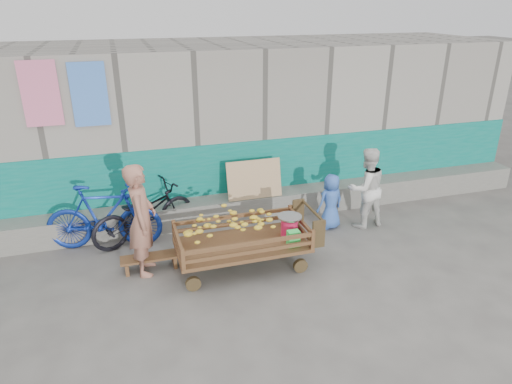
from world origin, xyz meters
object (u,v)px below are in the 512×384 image
object	(u,v)px
child	(331,202)
bicycle_dark	(144,213)
woman	(366,188)
banana_cart	(239,233)
vendor_man	(142,220)
bench	(151,259)
bicycle_blue	(104,217)

from	to	relation	value
child	bicycle_dark	distance (m)	3.22
woman	banana_cart	bearing A→B (deg)	12.40
vendor_man	child	distance (m)	3.30
banana_cart	bench	distance (m)	1.42
woman	bicycle_dark	distance (m)	3.85
banana_cart	bicycle_dark	distance (m)	1.89
child	vendor_man	bearing A→B (deg)	-2.32
bench	bicycle_dark	world-z (taller)	bicycle_dark
bench	woman	xyz separation A→B (m)	(3.80, 0.37, 0.57)
child	bicycle_dark	world-z (taller)	child
vendor_man	bicycle_blue	xyz separation A→B (m)	(-0.56, 0.92, -0.30)
banana_cart	bicycle_blue	xyz separation A→B (m)	(-1.92, 1.28, -0.06)
banana_cart	bench	bearing A→B (deg)	163.18
bench	bicycle_blue	distance (m)	1.16
woman	child	bearing A→B (deg)	-13.71
banana_cart	bench	size ratio (longest dim) A/B	2.40
vendor_man	bicycle_blue	world-z (taller)	vendor_man
woman	child	size ratio (longest dim) A/B	1.45
bicycle_dark	banana_cart	bearing A→B (deg)	-159.52
bench	banana_cart	bearing A→B (deg)	-16.82
woman	bicycle_blue	bearing A→B (deg)	-11.12
bicycle_blue	bench	bearing A→B (deg)	-133.37
bench	child	bearing A→B (deg)	8.40
banana_cart	child	world-z (taller)	child
bicycle_dark	bench	bearing A→B (deg)	157.23
child	bicycle_blue	world-z (taller)	bicycle_blue
child	bicycle_dark	xyz separation A→B (m)	(-3.17, 0.52, -0.02)
bench	bicycle_dark	distance (m)	1.04
child	bicycle_blue	size ratio (longest dim) A/B	0.55
banana_cart	woman	bearing A→B (deg)	16.79
vendor_man	child	xyz separation A→B (m)	(3.24, 0.50, -0.35)
vendor_man	woman	distance (m)	3.88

